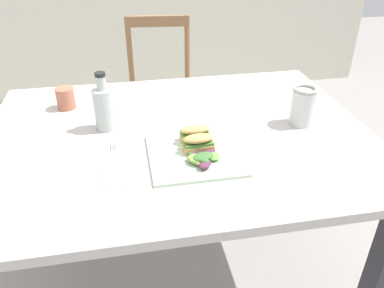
# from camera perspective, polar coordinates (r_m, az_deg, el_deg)

# --- Properties ---
(ground_plane) EXTENTS (8.36, 8.36, 0.00)m
(ground_plane) POSITION_cam_1_polar(r_m,az_deg,el_deg) (1.84, -6.00, -17.76)
(ground_plane) COLOR gray
(dining_table) EXTENTS (1.28, 0.97, 0.74)m
(dining_table) POSITION_cam_1_polar(r_m,az_deg,el_deg) (1.36, -1.79, -2.53)
(dining_table) COLOR #BCB7AD
(dining_table) RESTS_ON ground
(chair_wooden_far) EXTENTS (0.44, 0.44, 0.87)m
(chair_wooden_far) POSITION_cam_1_polar(r_m,az_deg,el_deg) (2.32, -4.67, 7.30)
(chair_wooden_far) COLOR #8E6642
(chair_wooden_far) RESTS_ON ground
(plate_lunch) EXTENTS (0.27, 0.27, 0.01)m
(plate_lunch) POSITION_cam_1_polar(r_m,az_deg,el_deg) (1.17, 0.36, -1.62)
(plate_lunch) COLOR beige
(plate_lunch) RESTS_ON dining_table
(sandwich_half_front) EXTENTS (0.10, 0.06, 0.06)m
(sandwich_half_front) POSITION_cam_1_polar(r_m,az_deg,el_deg) (1.17, 0.97, 0.19)
(sandwich_half_front) COLOR tan
(sandwich_half_front) RESTS_ON plate_lunch
(sandwich_half_back) EXTENTS (0.10, 0.06, 0.06)m
(sandwich_half_back) POSITION_cam_1_polar(r_m,az_deg,el_deg) (1.22, 0.48, 1.54)
(sandwich_half_back) COLOR tan
(sandwich_half_back) RESTS_ON plate_lunch
(salad_mixed_greens) EXTENTS (0.12, 0.14, 0.03)m
(salad_mixed_greens) POSITION_cam_1_polar(r_m,az_deg,el_deg) (1.13, 1.40, -1.93)
(salad_mixed_greens) COLOR #6B9E47
(salad_mixed_greens) RESTS_ON plate_lunch
(napkin_folded) EXTENTS (0.11, 0.24, 0.00)m
(napkin_folded) POSITION_cam_1_polar(r_m,az_deg,el_deg) (1.17, -11.37, -2.70)
(napkin_folded) COLOR white
(napkin_folded) RESTS_ON dining_table
(fork_on_napkin) EXTENTS (0.03, 0.19, 0.00)m
(fork_on_napkin) POSITION_cam_1_polar(r_m,az_deg,el_deg) (1.18, -11.41, -2.09)
(fork_on_napkin) COLOR silver
(fork_on_napkin) RESTS_ON napkin_folded
(bottle_cold_brew) EXTENTS (0.07, 0.07, 0.20)m
(bottle_cold_brew) POSITION_cam_1_polar(r_m,az_deg,el_deg) (1.33, -12.74, 4.88)
(bottle_cold_brew) COLOR #472819
(bottle_cold_brew) RESTS_ON dining_table
(mason_jar_iced_tea) EXTENTS (0.08, 0.08, 0.14)m
(mason_jar_iced_tea) POSITION_cam_1_polar(r_m,az_deg,el_deg) (1.38, 15.94, 5.17)
(mason_jar_iced_tea) COLOR #C67528
(mason_jar_iced_tea) RESTS_ON dining_table
(cup_extra_side) EXTENTS (0.07, 0.07, 0.08)m
(cup_extra_side) POSITION_cam_1_polar(r_m,az_deg,el_deg) (1.53, -18.10, 6.43)
(cup_extra_side) COLOR #B2664C
(cup_extra_side) RESTS_ON dining_table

